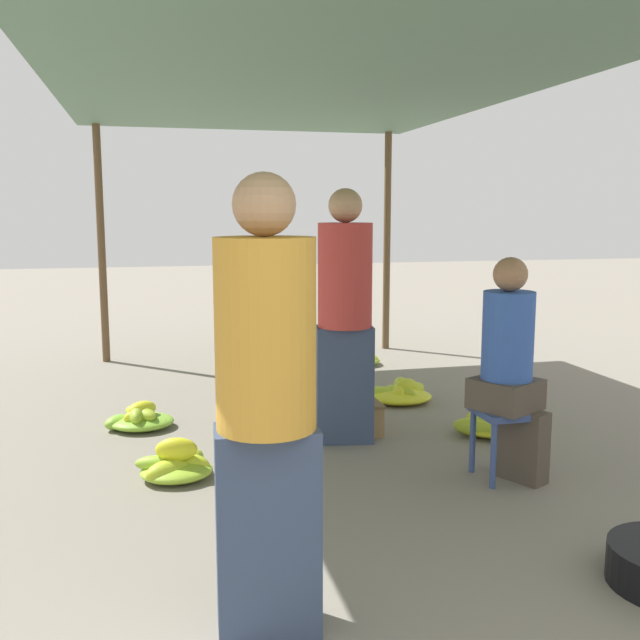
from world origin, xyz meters
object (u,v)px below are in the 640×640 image
object	(u,v)px
stool	(504,422)
banana_pile_left_0	(177,466)
banana_pile_right_2	(362,360)
shopper_walking_mid	(345,313)
banana_pile_right_0	(491,424)
crate_near	(344,415)
banana_pile_left_1	(139,418)
banana_pile_right_1	(400,393)
vendor_seated	(510,365)
vendor_foreground	(266,403)

from	to	relation	value
stool	banana_pile_left_0	world-z (taller)	stool
banana_pile_right_2	shopper_walking_mid	size ratio (longest dim) A/B	0.32
banana_pile_right_0	crate_near	size ratio (longest dim) A/B	1.32
banana_pile_left_0	banana_pile_left_1	world-z (taller)	banana_pile_left_0
banana_pile_left_1	banana_pile_right_2	size ratio (longest dim) A/B	0.96
banana_pile_right_1	banana_pile_left_0	bearing A→B (deg)	-144.94
banana_pile_left_0	banana_pile_right_2	size ratio (longest dim) A/B	0.85
stool	shopper_walking_mid	size ratio (longest dim) A/B	0.25
banana_pile_left_0	banana_pile_right_1	bearing A→B (deg)	35.06
banana_pile_right_0	banana_pile_right_1	bearing A→B (deg)	108.89
shopper_walking_mid	banana_pile_right_0	bearing A→B (deg)	-4.86
banana_pile_left_0	banana_pile_right_0	bearing A→B (deg)	9.07
banana_pile_right_0	banana_pile_right_2	world-z (taller)	banana_pile_right_0
vendor_seated	banana_pile_left_0	distance (m)	2.08
vendor_seated	banana_pile_right_2	distance (m)	3.34
banana_pile_right_1	banana_pile_right_2	xyz separation A→B (m)	(0.11, 1.47, -0.01)
vendor_seated	shopper_walking_mid	size ratio (longest dim) A/B	0.76
stool	vendor_seated	distance (m)	0.35
banana_pile_left_0	banana_pile_left_1	bearing A→B (deg)	101.85
banana_pile_left_0	shopper_walking_mid	xyz separation A→B (m)	(1.17, 0.45, 0.83)
stool	banana_pile_right_2	world-z (taller)	stool
banana_pile_left_0	stool	bearing A→B (deg)	-13.41
banana_pile_right_1	banana_pile_right_2	world-z (taller)	banana_pile_right_1
banana_pile_left_0	banana_pile_right_1	distance (m)	2.34
banana_pile_left_1	shopper_walking_mid	xyz separation A→B (m)	(1.40, -0.64, 0.83)
crate_near	vendor_foreground	bearing A→B (deg)	-111.99
vendor_seated	banana_pile_right_0	xyz separation A→B (m)	(0.32, 0.82, -0.62)
banana_pile_right_1	shopper_walking_mid	world-z (taller)	shopper_walking_mid
vendor_foreground	banana_pile_right_1	size ratio (longest dim) A/B	2.93
shopper_walking_mid	banana_pile_right_2	bearing A→B (deg)	70.24
banana_pile_left_1	vendor_seated	bearing A→B (deg)	-35.87
banana_pile_right_0	banana_pile_right_2	bearing A→B (deg)	95.36
vendor_seated	banana_pile_right_0	bearing A→B (deg)	68.67
vendor_foreground	banana_pile_right_0	world-z (taller)	vendor_foreground
banana_pile_left_1	banana_pile_right_1	distance (m)	2.16
vendor_seated	shopper_walking_mid	world-z (taller)	shopper_walking_mid
banana_pile_right_0	vendor_foreground	bearing A→B (deg)	-133.96
banana_pile_right_1	stool	bearing A→B (deg)	-90.09
vendor_foreground	banana_pile_left_0	distance (m)	1.90
vendor_seated	banana_pile_right_2	world-z (taller)	vendor_seated
stool	banana_pile_left_1	world-z (taller)	stool
vendor_foreground	shopper_walking_mid	bearing A→B (deg)	67.30
shopper_walking_mid	banana_pile_left_0	bearing A→B (deg)	-158.94
vendor_seated	crate_near	distance (m)	1.45
vendor_foreground	stool	bearing A→B (deg)	37.01
banana_pile_left_0	banana_pile_right_0	distance (m)	2.28
banana_pile_left_0	banana_pile_right_0	size ratio (longest dim) A/B	0.73
vendor_seated	banana_pile_left_0	xyz separation A→B (m)	(-1.93, 0.46, -0.62)
banana_pile_right_2	vendor_foreground	bearing A→B (deg)	-111.17
vendor_seated	shopper_walking_mid	distance (m)	1.21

